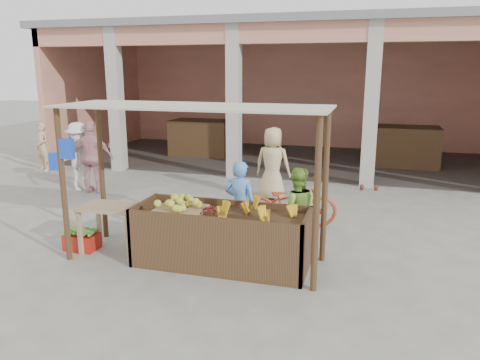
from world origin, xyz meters
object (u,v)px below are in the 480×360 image
(vendor_green, at_px, (296,209))
(motorcycle, at_px, (290,202))
(red_crate, at_px, (82,242))
(side_table, at_px, (112,214))
(vendor_blue, at_px, (240,202))
(fruit_stall, at_px, (221,240))

(vendor_green, height_order, motorcycle, vendor_green)
(vendor_green, bearing_deg, red_crate, -2.15)
(side_table, distance_m, motorcycle, 3.24)
(side_table, height_order, motorcycle, motorcycle)
(side_table, distance_m, red_crate, 0.75)
(vendor_blue, xyz_separation_m, vendor_green, (0.93, 0.01, -0.04))
(side_table, relative_size, vendor_blue, 0.63)
(side_table, bearing_deg, motorcycle, 36.00)
(vendor_blue, height_order, vendor_green, vendor_blue)
(motorcycle, bearing_deg, side_table, 113.51)
(side_table, distance_m, vendor_green, 2.94)
(vendor_blue, bearing_deg, side_table, 28.58)
(fruit_stall, height_order, vendor_green, vendor_green)
(red_crate, bearing_deg, vendor_green, 14.21)
(fruit_stall, bearing_deg, red_crate, -179.05)
(vendor_green, bearing_deg, vendor_blue, -15.32)
(side_table, bearing_deg, fruit_stall, -3.14)
(red_crate, height_order, motorcycle, motorcycle)
(red_crate, bearing_deg, motorcycle, 34.37)
(red_crate, relative_size, vendor_blue, 0.33)
(side_table, bearing_deg, vendor_blue, 19.32)
(side_table, relative_size, red_crate, 1.94)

